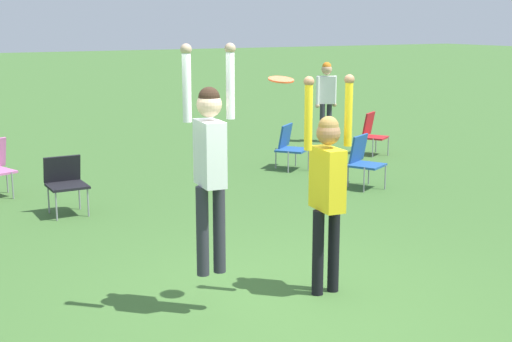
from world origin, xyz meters
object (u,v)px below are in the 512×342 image
at_px(camping_chair_2, 372,131).
at_px(person_jumping, 210,154).
at_px(camping_chair_4, 363,158).
at_px(person_spectator_far, 326,93).
at_px(camping_chair_0, 289,144).
at_px(person_defending, 327,179).
at_px(frisbee, 281,80).
at_px(camping_chair_5, 65,180).

bearing_deg(camping_chair_2, person_jumping, 9.47).
relative_size(camping_chair_4, person_spectator_far, 0.47).
distance_m(camping_chair_0, camping_chair_2, 2.37).
xyz_separation_m(person_jumping, person_defending, (1.25, -0.13, -0.35)).
height_order(person_defending, camping_chair_2, person_defending).
bearing_deg(camping_chair_2, frisbee, 13.34).
height_order(camping_chair_0, camping_chair_5, camping_chair_0).
distance_m(person_jumping, camping_chair_5, 4.46).
height_order(frisbee, camping_chair_0, frisbee).
bearing_deg(camping_chair_0, camping_chair_5, -24.71).
bearing_deg(camping_chair_4, frisbee, 15.98).
height_order(frisbee, camping_chair_4, frisbee).
relative_size(person_defending, camping_chair_2, 2.57).
bearing_deg(camping_chair_5, person_jumping, 93.80).
xyz_separation_m(person_defending, person_spectator_far, (5.40, 7.82, -0.08)).
distance_m(frisbee, camping_chair_4, 5.67).
relative_size(person_jumping, person_defending, 0.97).
relative_size(camping_chair_2, camping_chair_5, 1.05).
relative_size(camping_chair_0, camping_chair_4, 0.95).
height_order(person_defending, camping_chair_5, person_defending).
bearing_deg(camping_chair_5, camping_chair_4, 170.97).
relative_size(person_defending, camping_chair_0, 2.69).
bearing_deg(frisbee, camping_chair_2, 45.70).
xyz_separation_m(person_defending, camping_chair_0, (3.03, 5.61, -0.74)).
relative_size(camping_chair_5, person_spectator_far, 0.45).
bearing_deg(person_defending, camping_chair_5, -155.02).
xyz_separation_m(camping_chair_2, camping_chair_5, (-6.91, -1.60, 0.02)).
distance_m(camping_chair_2, person_spectator_far, 1.88).
bearing_deg(camping_chair_0, camping_chair_4, 59.39).
height_order(frisbee, camping_chair_2, frisbee).
bearing_deg(camping_chair_0, person_defending, 22.69).
bearing_deg(camping_chair_5, person_defending, 109.07).
bearing_deg(camping_chair_0, frisbee, 18.47).
bearing_deg(person_defending, camping_chair_4, 143.86).
bearing_deg(person_jumping, camping_chair_5, 9.70).
xyz_separation_m(person_jumping, camping_chair_2, (6.62, 5.92, -1.08)).
height_order(person_defending, camping_chair_4, person_defending).
bearing_deg(person_defending, camping_chair_2, 144.27).
height_order(camping_chair_2, person_spectator_far, person_spectator_far).
relative_size(person_defending, camping_chair_5, 2.70).
bearing_deg(person_defending, person_jumping, -90.00).
bearing_deg(camping_chair_0, person_jumping, 13.06).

